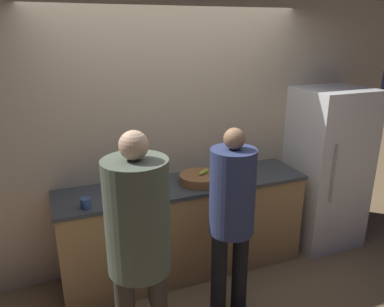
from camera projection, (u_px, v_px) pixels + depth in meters
name	position (u px, v px, depth m)	size (l,w,h in m)	color
ground_plane	(197.00, 288.00, 3.50)	(14.00, 14.00, 0.00)	#8C704C
wall_back	(173.00, 137.00, 3.65)	(5.20, 0.06, 2.60)	#C6B293
counter	(184.00, 227.00, 3.65)	(2.36, 0.62, 0.94)	tan
refrigerator	(327.00, 168.00, 4.06)	(0.73, 0.67, 1.73)	white
person_left	(138.00, 235.00, 2.33)	(0.40, 0.40, 1.76)	#38332D
person_center	(232.00, 209.00, 2.91)	(0.35, 0.35, 1.63)	black
fruit_bowl	(200.00, 179.00, 3.48)	(0.37, 0.37, 0.12)	brown
utensil_crock	(124.00, 181.00, 3.34)	(0.10, 0.10, 0.31)	#ADA393
bottle_dark	(146.00, 182.00, 3.27)	(0.07, 0.07, 0.24)	#333338
cup_yellow	(247.00, 171.00, 3.64)	(0.08, 0.08, 0.10)	gold
cup_blue	(86.00, 203.00, 2.99)	(0.08, 0.08, 0.08)	#335184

